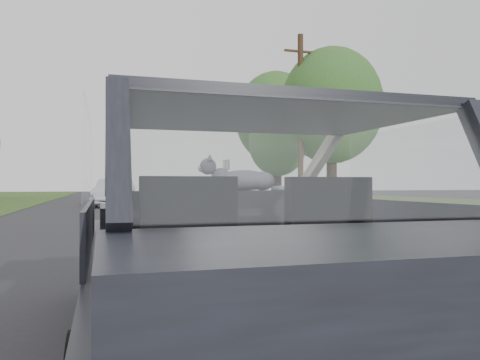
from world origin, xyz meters
TOP-DOWN VIEW (x-y plane):
  - ground at (0.00, 0.00)m, footprint 140.00×140.00m
  - subject_car at (0.00, 0.00)m, footprint 1.80×4.00m
  - dashboard at (0.00, 0.62)m, footprint 1.58×0.45m
  - driver_seat at (-0.40, -0.29)m, footprint 0.50×0.72m
  - passenger_seat at (0.40, -0.29)m, footprint 0.50×0.72m
  - steering_wheel at (-0.40, 0.33)m, footprint 0.36×0.36m
  - cat at (0.22, 0.67)m, footprint 0.64×0.30m
  - guardrail at (4.30, 10.00)m, footprint 0.05×90.00m
  - other_car at (-0.29, 20.05)m, footprint 2.32×4.24m
  - highway_sign at (6.10, 23.55)m, footprint 0.18×0.99m
  - utility_pole at (8.35, 18.00)m, footprint 0.28×0.28m
  - tree_1 at (10.24, 18.42)m, footprint 6.51×6.51m
  - tree_2 at (10.23, 25.89)m, footprint 4.25×4.25m
  - tree_3 at (12.70, 32.81)m, footprint 6.80×6.80m

SIDE VIEW (x-z plane):
  - ground at x=0.00m, z-range 0.00..0.00m
  - guardrail at x=4.30m, z-range 0.42..0.74m
  - other_car at x=-0.29m, z-range 0.00..1.32m
  - subject_car at x=0.00m, z-range 0.00..1.45m
  - dashboard at x=0.00m, z-range 0.70..1.00m
  - driver_seat at x=-0.40m, z-range 0.67..1.09m
  - passenger_seat at x=0.40m, z-range 0.67..1.09m
  - steering_wheel at x=-0.40m, z-range 0.90..0.94m
  - cat at x=0.22m, z-range 0.95..1.23m
  - highway_sign at x=6.10m, z-range 0.00..2.47m
  - tree_2 at x=10.23m, z-range 0.00..5.87m
  - tree_1 at x=10.24m, z-range 0.00..7.73m
  - utility_pole at x=8.35m, z-range 0.00..8.32m
  - tree_3 at x=12.70m, z-range 0.00..9.95m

